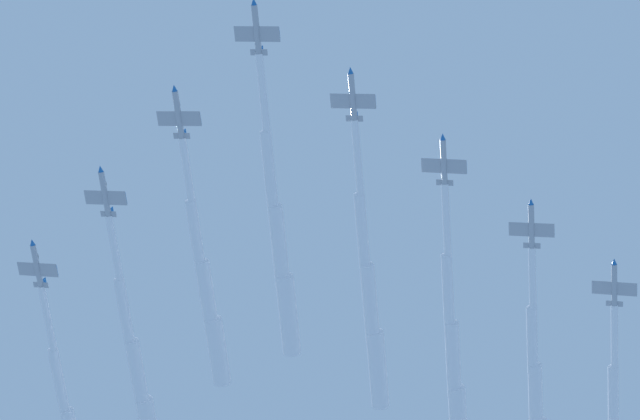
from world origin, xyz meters
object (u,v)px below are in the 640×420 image
Objects in this scene: jet_port_mid at (454,362)px; jet_port_outer at (536,397)px; jet_port_inner at (371,305)px; jet_starboard_inner at (207,295)px; jet_lead at (280,248)px; jet_starboard_mid at (138,375)px.

jet_port_mid is 18.18m from jet_port_outer.
jet_port_inner reaches higher than jet_starboard_inner.
jet_port_mid is at bearing -62.09° from jet_port_inner.
jet_starboard_mid reaches higher than jet_lead.
jet_port_outer is (24.04, -54.52, 1.70)m from jet_lead.
jet_port_inner is 1.15× the size of jet_starboard_inner.
jet_port_inner is 1.11× the size of jet_port_outer.
jet_starboard_mid is (12.38, 59.92, -1.31)m from jet_port_mid.
jet_starboard_inner is 22.58m from jet_starboard_mid.
jet_lead is at bearing -134.58° from jet_starboard_inner.
jet_port_outer is (4.91, -17.50, -0.27)m from jet_port_mid.
jet_port_outer is (14.52, -35.65, 0.31)m from jet_port_inner.
jet_port_inner is 20.54m from jet_port_mid.
jet_starboard_inner is 67.61m from jet_port_outer.
jet_port_inner is 1.08× the size of jet_starboard_mid.
jet_port_inner is at bearing 117.91° from jet_port_mid.
jet_starboard_inner is at bearing 85.82° from jet_port_inner.
jet_port_inner is 47.21m from jet_starboard_mid.
jet_starboard_mid is (19.73, 10.96, 0.56)m from jet_starboard_inner.
jet_starboard_inner reaches higher than jet_lead.
jet_starboard_inner is at bearing 45.42° from jet_lead.
jet_starboard_mid is at bearing 62.24° from jet_port_inner.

